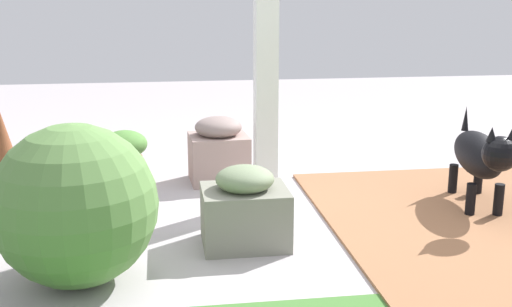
# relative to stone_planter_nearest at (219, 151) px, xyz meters

# --- Properties ---
(ground_plane) EXTENTS (12.00, 12.00, 0.00)m
(ground_plane) POSITION_rel_stone_planter_nearest_xyz_m (-0.49, 0.80, -0.22)
(ground_plane) COLOR #AEA6A9
(brick_path) EXTENTS (1.80, 2.40, 0.02)m
(brick_path) POSITION_rel_stone_planter_nearest_xyz_m (-1.43, 1.17, -0.21)
(brick_path) COLOR #996644
(brick_path) RESTS_ON ground
(stone_planter_nearest) EXTENTS (0.41, 0.38, 0.45)m
(stone_planter_nearest) POSITION_rel_stone_planter_nearest_xyz_m (0.00, 0.00, 0.00)
(stone_planter_nearest) COLOR gray
(stone_planter_nearest) RESTS_ON ground
(stone_planter_mid) EXTENTS (0.44, 0.36, 0.42)m
(stone_planter_mid) POSITION_rel_stone_planter_nearest_xyz_m (-0.03, 1.16, -0.03)
(stone_planter_mid) COLOR gray
(stone_planter_mid) RESTS_ON ground
(round_shrub) EXTENTS (0.72, 0.72, 0.72)m
(round_shrub) POSITION_rel_stone_planter_nearest_xyz_m (0.75, 1.49, 0.15)
(round_shrub) COLOR #5B8445
(round_shrub) RESTS_ON ground
(terracotta_pot_broad) EXTENTS (0.31, 0.31, 0.35)m
(terracotta_pot_broad) POSITION_rel_stone_planter_nearest_xyz_m (0.64, -0.11, -0.02)
(terracotta_pot_broad) COLOR #BA7051
(terracotta_pot_broad) RESTS_ON ground
(terracotta_pot_spiky) EXTENTS (0.23, 0.23, 0.69)m
(terracotta_pot_spiky) POSITION_rel_stone_planter_nearest_xyz_m (1.24, 0.67, 0.11)
(terracotta_pot_spiky) COLOR #A8563A
(terracotta_pot_spiky) RESTS_ON ground
(dog) EXTENTS (0.36, 0.84, 0.57)m
(dog) POSITION_rel_stone_planter_nearest_xyz_m (-1.48, 0.81, 0.12)
(dog) COLOR black
(dog) RESTS_ON ground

